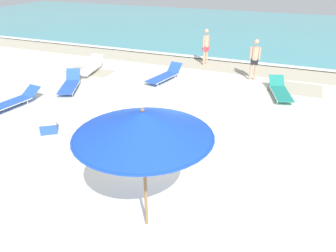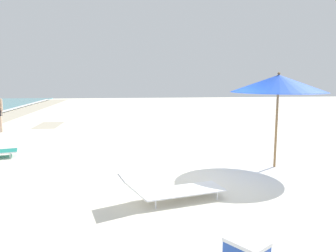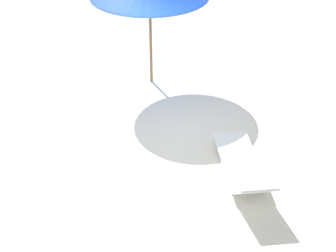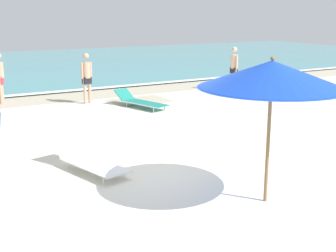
# 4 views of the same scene
# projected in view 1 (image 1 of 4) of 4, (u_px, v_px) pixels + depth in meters

# --- Properties ---
(ground_plane) EXTENTS (60.00, 60.00, 0.16)m
(ground_plane) POSITION_uv_depth(u_px,v_px,m) (156.00, 164.00, 8.48)
(ground_plane) COLOR silver
(ocean_water) EXTENTS (60.00, 19.99, 0.07)m
(ocean_water) POSITION_uv_depth(u_px,v_px,m) (264.00, 30.00, 25.01)
(ocean_water) COLOR teal
(ocean_water) RESTS_ON ground_plane
(beach_umbrella) EXTENTS (2.42, 2.42, 2.48)m
(beach_umbrella) POSITION_uv_depth(u_px,v_px,m) (143.00, 124.00, 5.46)
(beach_umbrella) COLOR olive
(beach_umbrella) RESTS_ON ground_plane
(sun_lounger_under_umbrella) EXTENTS (0.99, 2.17, 0.57)m
(sun_lounger_under_umbrella) POSITION_uv_depth(u_px,v_px,m) (165.00, 75.00, 14.21)
(sun_lounger_under_umbrella) COLOR blue
(sun_lounger_under_umbrella) RESTS_ON ground_plane
(sun_lounger_beside_umbrella) EXTENTS (0.90, 2.33, 0.49)m
(sun_lounger_beside_umbrella) POSITION_uv_depth(u_px,v_px,m) (11.00, 102.00, 11.53)
(sun_lounger_beside_umbrella) COLOR blue
(sun_lounger_beside_umbrella) RESTS_ON ground_plane
(sun_lounger_near_water_left) EXTENTS (1.18, 2.20, 0.52)m
(sun_lounger_near_water_left) POSITION_uv_depth(u_px,v_px,m) (280.00, 91.00, 12.53)
(sun_lounger_near_water_left) COLOR #1E8475
(sun_lounger_near_water_left) RESTS_ON ground_plane
(sun_lounger_near_water_right) EXTENTS (1.04, 2.22, 0.61)m
(sun_lounger_near_water_right) POSITION_uv_depth(u_px,v_px,m) (90.00, 68.00, 15.26)
(sun_lounger_near_water_right) COLOR white
(sun_lounger_near_water_right) RESTS_ON ground_plane
(sun_lounger_mid_beach_solo) EXTENTS (1.40, 2.04, 0.61)m
(sun_lounger_mid_beach_solo) POSITION_uv_depth(u_px,v_px,m) (70.00, 84.00, 13.17)
(sun_lounger_mid_beach_solo) COLOR blue
(sun_lounger_mid_beach_solo) RESTS_ON ground_plane
(sun_lounger_mid_beach_pair_a) EXTENTS (1.08, 2.10, 0.57)m
(sun_lounger_mid_beach_pair_a) POSITION_uv_depth(u_px,v_px,m) (127.00, 130.00, 9.54)
(sun_lounger_mid_beach_pair_a) COLOR white
(sun_lounger_mid_beach_pair_a) RESTS_ON ground_plane
(beachgoer_shoreline_child) EXTENTS (0.28, 0.42, 1.76)m
(beachgoer_shoreline_child) POSITION_uv_depth(u_px,v_px,m) (206.00, 45.00, 16.03)
(beachgoer_shoreline_child) COLOR tan
(beachgoer_shoreline_child) RESTS_ON ground_plane
(beachgoer_strolling_adult) EXTENTS (0.44, 0.27, 1.76)m
(beachgoer_strolling_adult) POSITION_uv_depth(u_px,v_px,m) (255.00, 57.00, 13.90)
(beachgoer_strolling_adult) COLOR tan
(beachgoer_strolling_adult) RESTS_ON ground_plane
(cooler_box) EXTENTS (0.61, 0.58, 0.37)m
(cooler_box) POSITION_uv_depth(u_px,v_px,m) (49.00, 127.00, 9.81)
(cooler_box) COLOR blue
(cooler_box) RESTS_ON ground_plane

